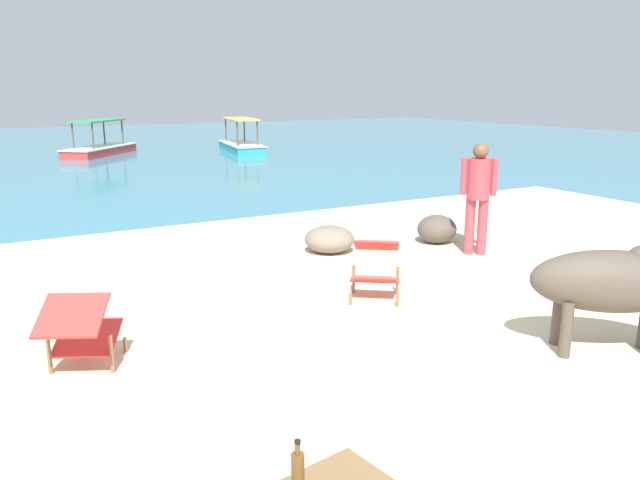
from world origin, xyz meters
TOP-DOWN VIEW (x-y plane):
  - sand_beach at (0.00, 0.00)m, footprint 18.00×14.00m
  - water_surface at (0.00, 22.00)m, footprint 60.00×36.00m
  - cow at (1.75, -0.25)m, footprint 1.68×1.35m
  - bottle at (-1.92, -1.14)m, footprint 0.07×0.07m
  - deck_chair_near at (0.77, 2.12)m, footprint 0.88×0.93m
  - deck_chair_far at (-2.54, 1.71)m, footprint 0.82×0.92m
  - person_standing at (3.09, 2.95)m, footprint 0.40×0.37m
  - shore_rock_medium at (3.04, 3.74)m, footprint 0.64×0.62m
  - shore_rock_small at (1.27, 4.06)m, footprint 0.98×0.96m
  - boat_teal at (5.97, 19.18)m, footprint 1.72×3.81m
  - boat_red at (0.83, 20.47)m, footprint 3.21×3.58m

SIDE VIEW (x-z plane):
  - water_surface at x=0.00m, z-range -0.01..0.01m
  - sand_beach at x=0.00m, z-range 0.00..0.04m
  - shore_rock_small at x=1.27m, z-range 0.04..0.44m
  - shore_rock_medium at x=3.04m, z-range 0.04..0.48m
  - boat_teal at x=5.97m, z-range -0.35..0.94m
  - boat_red at x=0.83m, z-range -0.35..0.94m
  - deck_chair_near at x=0.77m, z-range 0.08..0.77m
  - deck_chair_far at x=-2.54m, z-range 0.08..0.77m
  - bottle at x=-1.92m, z-range 0.42..0.71m
  - cow at x=1.75m, z-range 0.20..1.22m
  - person_standing at x=3.09m, z-range 0.18..1.80m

